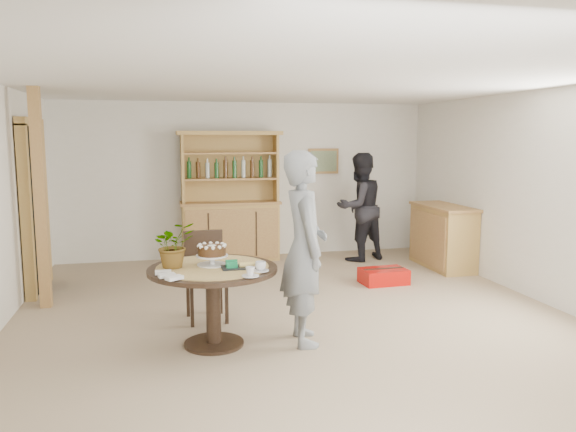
{
  "coord_description": "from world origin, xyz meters",
  "views": [
    {
      "loc": [
        -1.39,
        -5.55,
        1.94
      ],
      "look_at": [
        0.04,
        0.65,
        1.05
      ],
      "focal_mm": 35.0,
      "sensor_mm": 36.0,
      "label": 1
    }
  ],
  "objects_px": {
    "hutch": "(230,217)",
    "red_suitcase": "(384,276)",
    "dining_chair": "(205,270)",
    "adult_person": "(360,207)",
    "sideboard": "(443,236)",
    "teen_boy": "(304,248)",
    "dining_table": "(213,283)"
  },
  "relations": [
    {
      "from": "hutch",
      "to": "red_suitcase",
      "type": "height_order",
      "value": "hutch"
    },
    {
      "from": "dining_chair",
      "to": "adult_person",
      "type": "relative_size",
      "value": 0.55
    },
    {
      "from": "sideboard",
      "to": "red_suitcase",
      "type": "bearing_deg",
      "value": -150.41
    },
    {
      "from": "sideboard",
      "to": "teen_boy",
      "type": "xyz_separation_m",
      "value": [
        -2.82,
        -2.54,
        0.44
      ]
    },
    {
      "from": "dining_table",
      "to": "red_suitcase",
      "type": "distance_m",
      "value": 3.04
    },
    {
      "from": "sideboard",
      "to": "dining_table",
      "type": "height_order",
      "value": "sideboard"
    },
    {
      "from": "adult_person",
      "to": "red_suitcase",
      "type": "xyz_separation_m",
      "value": [
        -0.19,
        -1.46,
        -0.75
      ]
    },
    {
      "from": "dining_chair",
      "to": "adult_person",
      "type": "distance_m",
      "value": 3.56
    },
    {
      "from": "hutch",
      "to": "teen_boy",
      "type": "bearing_deg",
      "value": -86.66
    },
    {
      "from": "hutch",
      "to": "dining_chair",
      "type": "xyz_separation_m",
      "value": [
        -0.63,
        -2.86,
        -0.15
      ]
    },
    {
      "from": "dining_chair",
      "to": "teen_boy",
      "type": "height_order",
      "value": "teen_boy"
    },
    {
      "from": "dining_chair",
      "to": "teen_boy",
      "type": "relative_size",
      "value": 0.52
    },
    {
      "from": "teen_boy",
      "to": "adult_person",
      "type": "height_order",
      "value": "teen_boy"
    },
    {
      "from": "sideboard",
      "to": "red_suitcase",
      "type": "xyz_separation_m",
      "value": [
        -1.23,
        -0.7,
        -0.37
      ]
    },
    {
      "from": "dining_table",
      "to": "adult_person",
      "type": "height_order",
      "value": "adult_person"
    },
    {
      "from": "hutch",
      "to": "red_suitcase",
      "type": "xyz_separation_m",
      "value": [
        1.81,
        -1.94,
        -0.59
      ]
    },
    {
      "from": "dining_table",
      "to": "adult_person",
      "type": "xyz_separation_m",
      "value": [
        2.62,
        3.21,
        0.25
      ]
    },
    {
      "from": "teen_boy",
      "to": "adult_person",
      "type": "bearing_deg",
      "value": -25.36
    },
    {
      "from": "dining_table",
      "to": "dining_chair",
      "type": "xyz_separation_m",
      "value": [
        -0.01,
        0.83,
        -0.07
      ]
    },
    {
      "from": "dining_table",
      "to": "teen_boy",
      "type": "xyz_separation_m",
      "value": [
        0.85,
        -0.1,
        0.31
      ]
    },
    {
      "from": "hutch",
      "to": "sideboard",
      "type": "xyz_separation_m",
      "value": [
        3.04,
        -1.24,
        -0.22
      ]
    },
    {
      "from": "sideboard",
      "to": "hutch",
      "type": "bearing_deg",
      "value": 157.79
    },
    {
      "from": "hutch",
      "to": "adult_person",
      "type": "height_order",
      "value": "hutch"
    },
    {
      "from": "hutch",
      "to": "adult_person",
      "type": "distance_m",
      "value": 2.06
    },
    {
      "from": "dining_table",
      "to": "red_suitcase",
      "type": "bearing_deg",
      "value": 35.59
    },
    {
      "from": "adult_person",
      "to": "dining_table",
      "type": "bearing_deg",
      "value": 31.17
    },
    {
      "from": "red_suitcase",
      "to": "dining_table",
      "type": "bearing_deg",
      "value": -147.46
    },
    {
      "from": "dining_chair",
      "to": "teen_boy",
      "type": "xyz_separation_m",
      "value": [
        0.86,
        -0.93,
        0.38
      ]
    },
    {
      "from": "hutch",
      "to": "sideboard",
      "type": "height_order",
      "value": "hutch"
    },
    {
      "from": "sideboard",
      "to": "red_suitcase",
      "type": "relative_size",
      "value": 2.03
    },
    {
      "from": "dining_table",
      "to": "red_suitcase",
      "type": "relative_size",
      "value": 1.93
    },
    {
      "from": "sideboard",
      "to": "adult_person",
      "type": "height_order",
      "value": "adult_person"
    }
  ]
}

